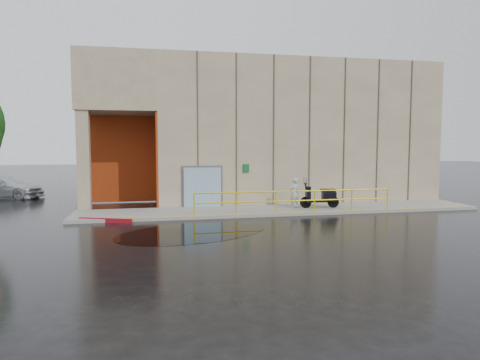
% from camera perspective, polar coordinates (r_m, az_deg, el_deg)
% --- Properties ---
extents(ground, '(120.00, 120.00, 0.00)m').
position_cam_1_polar(ground, '(16.30, -3.24, -7.04)').
color(ground, black).
rests_on(ground, ground).
extents(sidewalk, '(20.00, 3.00, 0.15)m').
position_cam_1_polar(sidewalk, '(21.50, 5.57, -3.97)').
color(sidewalk, gray).
rests_on(sidewalk, ground).
extents(building, '(20.00, 10.17, 8.00)m').
position_cam_1_polar(building, '(27.80, 3.80, 6.55)').
color(building, gray).
rests_on(building, ground).
extents(guardrail, '(9.56, 0.06, 1.03)m').
position_cam_1_polar(guardrail, '(20.23, 7.40, -2.81)').
color(guardrail, '#DABF0B').
rests_on(guardrail, sidewalk).
extents(person, '(0.65, 0.54, 1.52)m').
position_cam_1_polar(person, '(21.57, 7.26, -1.72)').
color(person, '#AFB0B4').
rests_on(person, sidewalk).
extents(scooter, '(2.02, 0.82, 1.54)m').
position_cam_1_polar(scooter, '(21.81, 10.64, -1.37)').
color(scooter, black).
rests_on(scooter, sidewalk).
extents(red_curb, '(2.30, 1.03, 0.18)m').
position_cam_1_polar(red_curb, '(19.25, -17.55, -5.15)').
color(red_curb, maroon).
rests_on(red_curb, ground).
extents(puddle, '(7.11, 5.84, 0.01)m').
position_cam_1_polar(puddle, '(16.47, -6.17, -6.92)').
color(puddle, black).
rests_on(puddle, ground).
extents(car_c, '(5.10, 3.39, 1.37)m').
position_cam_1_polar(car_c, '(30.43, -28.79, -0.82)').
color(car_c, silver).
rests_on(car_c, ground).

